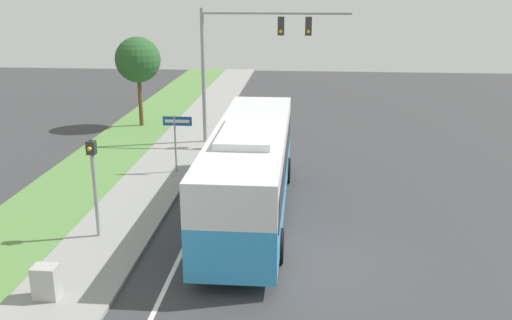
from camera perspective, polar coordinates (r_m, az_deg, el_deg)
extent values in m
plane|color=#38383A|center=(17.65, 4.06, -10.05)|extent=(80.00, 80.00, 0.00)
cube|color=gray|center=(18.72, -15.51, -8.81)|extent=(2.80, 80.00, 0.12)
cube|color=#568442|center=(20.03, -24.22, -8.03)|extent=(3.60, 80.00, 0.10)
cube|color=silver|center=(18.03, -7.61, -9.53)|extent=(0.14, 30.00, 0.01)
cube|color=#3393D1|center=(20.55, -0.55, -2.39)|extent=(2.50, 11.81, 1.55)
cube|color=silver|center=(20.12, -0.56, 1.40)|extent=(2.50, 11.81, 1.27)
cube|color=black|center=(20.25, -0.55, 0.21)|extent=(2.54, 10.86, 0.96)
cube|color=silver|center=(19.08, -0.81, 2.86)|extent=(1.75, 4.13, 0.24)
cylinder|color=black|center=(24.33, -2.55, -0.88)|extent=(0.28, 1.07, 1.07)
cylinder|color=black|center=(24.15, 3.12, -1.03)|extent=(0.28, 1.07, 1.07)
cylinder|color=black|center=(17.60, -5.61, -8.23)|extent=(0.28, 1.07, 1.07)
cylinder|color=black|center=(17.35, 2.31, -8.55)|extent=(0.28, 1.07, 1.07)
cylinder|color=#939399|center=(29.59, -5.27, 8.18)|extent=(0.20, 0.20, 6.97)
cylinder|color=#939399|center=(28.85, 2.03, 14.48)|extent=(7.38, 0.14, 0.14)
cube|color=#2D2D2D|center=(28.87, 2.51, 13.24)|extent=(0.32, 0.28, 0.90)
sphere|color=yellow|center=(28.71, 2.49, 12.72)|extent=(0.18, 0.18, 0.18)
cube|color=#2D2D2D|center=(28.85, 5.27, 13.18)|extent=(0.32, 0.28, 0.90)
sphere|color=yellow|center=(28.69, 5.26, 12.67)|extent=(0.18, 0.18, 0.18)
cylinder|color=#939399|center=(19.11, -15.79, -3.01)|extent=(0.12, 0.12, 3.36)
cube|color=#2D2D2D|center=(18.67, -16.15, 1.20)|extent=(0.28, 0.24, 0.44)
sphere|color=yellow|center=(18.54, -16.31, 1.08)|extent=(0.14, 0.14, 0.14)
cylinder|color=#939399|center=(25.17, -8.06, 1.48)|extent=(0.08, 0.08, 2.67)
cube|color=#19478C|center=(24.87, -7.88, 3.87)|extent=(1.27, 0.03, 0.40)
cube|color=white|center=(24.86, -7.89, 3.86)|extent=(1.08, 0.01, 0.14)
cube|color=#A8A8A3|center=(16.27, -20.23, -11.37)|extent=(0.65, 0.50, 0.91)
cylinder|color=brown|center=(34.08, -11.50, 5.94)|extent=(0.24, 0.24, 3.07)
sphere|color=#285628|center=(33.73, -11.73, 9.80)|extent=(2.60, 2.60, 2.60)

